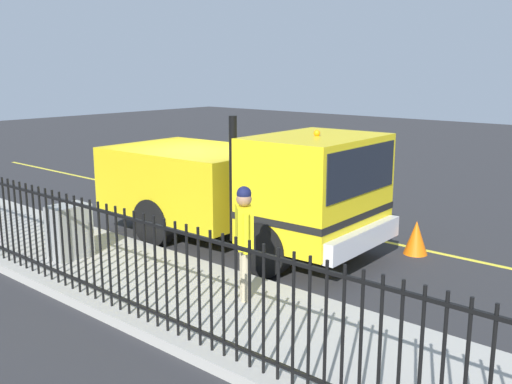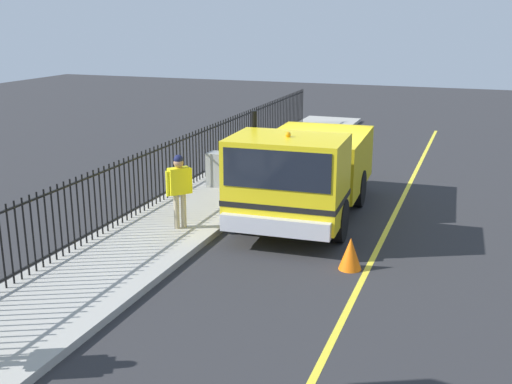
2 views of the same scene
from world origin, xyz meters
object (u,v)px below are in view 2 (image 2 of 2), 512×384
worker_standing (179,184)px  traffic_cone (350,254)px  work_truck (303,168)px  utility_cabinet (220,169)px

worker_standing → traffic_cone: 4.23m
worker_standing → traffic_cone: size_ratio=2.62×
worker_standing → traffic_cone: bearing=-58.9°
work_truck → traffic_cone: bearing=120.7°
worker_standing → utility_cabinet: size_ratio=1.77×
utility_cabinet → traffic_cone: size_ratio=1.48×
work_truck → utility_cabinet: size_ratio=6.21×
work_truck → traffic_cone: (-1.74, 2.66, -0.97)m
work_truck → worker_standing: work_truck is taller
worker_standing → utility_cabinet: (0.59, -3.70, -0.56)m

